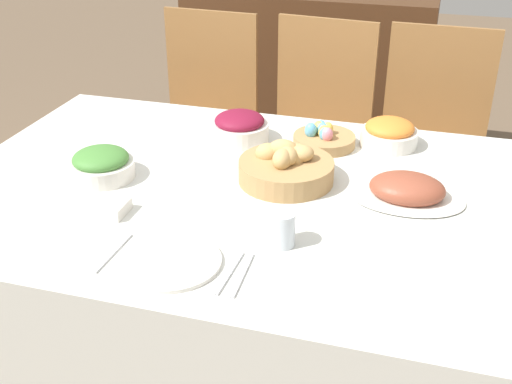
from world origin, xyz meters
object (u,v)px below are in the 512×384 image
object	(u,v)px
chair_far_right	(429,150)
chair_far_left	(203,125)
knife	(230,273)
green_salad_bowl	(101,164)
spoon	(243,275)
ham_platter	(407,190)
butter_dish	(102,206)
dinner_plate	(170,262)
beet_salad_bowl	(240,127)
bread_basket	(286,167)
egg_basket	(323,138)
carrot_bowl	(389,133)
chair_far_center	(314,138)
sideboard	(307,78)
fork	(113,253)
drinking_cup	(282,229)

from	to	relation	value
chair_far_right	chair_far_left	world-z (taller)	same
chair_far_right	knife	world-z (taller)	chair_far_right
green_salad_bowl	spoon	distance (m)	0.64
chair_far_left	ham_platter	distance (m)	1.30
spoon	butter_dish	distance (m)	0.47
dinner_plate	knife	bearing A→B (deg)	0.00
spoon	beet_salad_bowl	bearing A→B (deg)	105.99
green_salad_bowl	bread_basket	bearing A→B (deg)	13.90
beet_salad_bowl	knife	xyz separation A→B (m)	(0.20, -0.72, -0.04)
ham_platter	green_salad_bowl	bearing A→B (deg)	-172.47
egg_basket	carrot_bowl	size ratio (longest dim) A/B	1.08
green_salad_bowl	dinner_plate	distance (m)	0.51
beet_salad_bowl	butter_dish	world-z (taller)	beet_salad_bowl
chair_far_right	ham_platter	distance (m)	0.91
ham_platter	knife	world-z (taller)	ham_platter
chair_far_center	sideboard	size ratio (longest dim) A/B	0.76
sideboard	dinner_plate	xyz separation A→B (m)	(0.16, -2.31, 0.30)
chair_far_right	sideboard	distance (m)	1.20
chair_far_center	dinner_plate	xyz separation A→B (m)	(-0.07, -1.34, 0.24)
carrot_bowl	beet_salad_bowl	size ratio (longest dim) A/B	0.97
chair_far_center	spoon	distance (m)	1.37
carrot_bowl	fork	world-z (taller)	carrot_bowl
bread_basket	sideboard	bearing A→B (deg)	99.92
beet_salad_bowl	butter_dish	bearing A→B (deg)	-110.48
chair_far_center	carrot_bowl	world-z (taller)	chair_far_center
chair_far_right	drinking_cup	bearing A→B (deg)	-103.12
beet_salad_bowl	chair_far_right	bearing A→B (deg)	45.94
chair_far_left	knife	xyz separation A→B (m)	(0.57, -1.34, 0.23)
spoon	butter_dish	world-z (taller)	butter_dish
chair_far_right	green_salad_bowl	world-z (taller)	chair_far_right
green_salad_bowl	drinking_cup	distance (m)	0.62
chair_far_right	fork	bearing A→B (deg)	-115.32
beet_salad_bowl	egg_basket	bearing A→B (deg)	7.31
sideboard	knife	xyz separation A→B (m)	(0.31, -2.31, 0.30)
bread_basket	fork	bearing A→B (deg)	-121.82
dinner_plate	knife	size ratio (longest dim) A/B	1.40
drinking_cup	butter_dish	xyz separation A→B (m)	(-0.49, 0.02, -0.03)
egg_basket	carrot_bowl	distance (m)	0.21
chair_far_right	carrot_bowl	distance (m)	0.61
chair_far_right	beet_salad_bowl	xyz separation A→B (m)	(-0.60, -0.62, 0.28)
carrot_bowl	spoon	size ratio (longest dim) A/B	1.07
chair_far_right	bread_basket	xyz separation A→B (m)	(-0.39, -0.86, 0.27)
chair_far_right	dinner_plate	xyz separation A→B (m)	(-0.54, -1.34, 0.24)
bread_basket	knife	bearing A→B (deg)	-91.30
ham_platter	carrot_bowl	distance (m)	0.36
chair_far_left	egg_basket	size ratio (longest dim) A/B	5.11
beet_salad_bowl	green_salad_bowl	size ratio (longest dim) A/B	1.00
chair_far_left	spoon	world-z (taller)	chair_far_left
dinner_plate	green_salad_bowl	bearing A→B (deg)	135.52
bread_basket	knife	distance (m)	0.48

